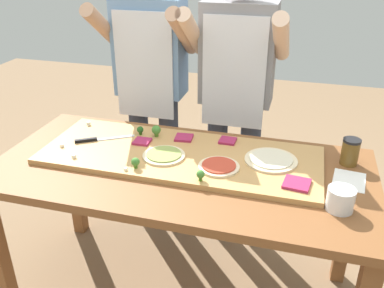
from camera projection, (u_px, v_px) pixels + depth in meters
name	position (u px, v px, depth m)	size (l,w,h in m)	color
prep_table	(181.00, 185.00, 1.96)	(1.74, 0.83, 0.80)	brown
cutting_board	(180.00, 155.00, 1.99)	(1.32, 0.51, 0.02)	tan
chefs_knife	(96.00, 139.00, 2.10)	(0.26, 0.17, 0.02)	#B7BABF
pizza_whole_tomato_red	(219.00, 166.00, 1.85)	(0.19, 0.19, 0.02)	beige
pizza_whole_cheese_artichoke	(271.00, 160.00, 1.91)	(0.24, 0.24, 0.02)	beige
pizza_whole_pesto_green	(164.00, 155.00, 1.95)	(0.20, 0.20, 0.02)	beige
pizza_slice_near_left	(228.00, 141.00, 2.09)	(0.08, 0.08, 0.01)	#9E234C
pizza_slice_far_left	(297.00, 184.00, 1.73)	(0.11, 0.11, 0.01)	#9E234C
pizza_slice_far_right	(142.00, 141.00, 2.08)	(0.08, 0.08, 0.01)	#9E234C
pizza_slice_center	(184.00, 138.00, 2.12)	(0.09, 0.09, 0.01)	#9E234C
broccoli_floret_back_right	(156.00, 130.00, 2.14)	(0.05, 0.05, 0.06)	#487A23
broccoli_floret_front_mid	(201.00, 175.00, 1.75)	(0.04, 0.04, 0.05)	#487A23
broccoli_floret_front_right	(135.00, 162.00, 1.84)	(0.04, 0.04, 0.05)	#487A23
broccoli_floret_front_left	(140.00, 130.00, 2.16)	(0.03, 0.03, 0.04)	#2C5915
cheese_crumble_a	(62.00, 145.00, 2.04)	(0.02, 0.02, 0.02)	white
cheese_crumble_b	(126.00, 169.00, 1.83)	(0.01, 0.01, 0.01)	white
cheese_crumble_c	(89.00, 123.00, 2.27)	(0.02, 0.02, 0.02)	silver
cheese_crumble_d	(74.00, 156.00, 1.94)	(0.02, 0.02, 0.02)	white
flour_cup	(340.00, 200.00, 1.60)	(0.11, 0.11, 0.09)	white
sauce_jar	(350.00, 152.00, 1.91)	(0.08, 0.08, 0.13)	brown
recipe_note	(349.00, 180.00, 1.81)	(0.13, 0.17, 0.00)	white
cook_left	(151.00, 78.00, 2.47)	(0.54, 0.39, 1.67)	#333847
cook_right	(236.00, 85.00, 2.34)	(0.54, 0.39, 1.67)	#333847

